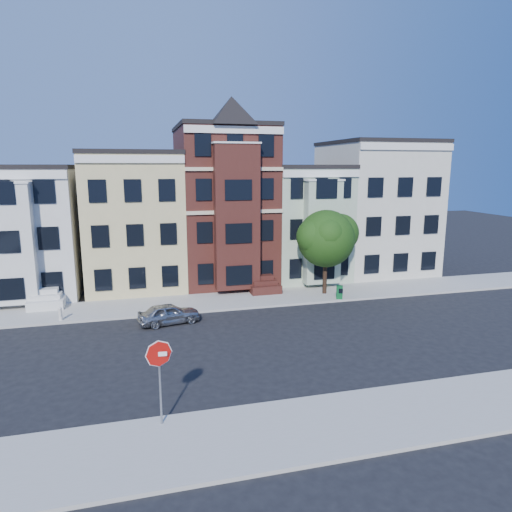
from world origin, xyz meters
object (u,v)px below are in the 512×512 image
object	(u,v)px
parked_car	(169,314)
newspaper_box	(339,292)
stop_sign	(160,377)
street_tree	(326,242)
fire_hydrant	(60,315)

from	to	relation	value
parked_car	newspaper_box	world-z (taller)	parked_car
stop_sign	street_tree	bearing A→B (deg)	55.65
newspaper_box	stop_sign	distance (m)	18.17
street_tree	newspaper_box	size ratio (longest dim) A/B	8.04
parked_car	fire_hydrant	size ratio (longest dim) A/B	5.51
fire_hydrant	stop_sign	bearing A→B (deg)	-67.84
street_tree	stop_sign	distance (m)	19.05
street_tree	fire_hydrant	xyz separation A→B (m)	(-17.58, -1.53, -3.40)
parked_car	stop_sign	size ratio (longest dim) A/B	1.02
parked_car	stop_sign	bearing A→B (deg)	163.74
newspaper_box	fire_hydrant	size ratio (longest dim) A/B	1.41
parked_car	fire_hydrant	distance (m)	6.51
parked_car	newspaper_box	distance (m)	11.91
street_tree	newspaper_box	world-z (taller)	street_tree
street_tree	newspaper_box	xyz separation A→B (m)	(0.45, -1.55, -3.27)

